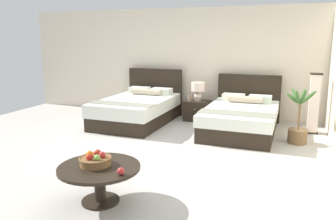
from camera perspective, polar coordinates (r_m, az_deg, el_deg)
The scene contains 12 objects.
ground_plane at distance 5.60m, azimuth -1.76°, elevation -7.15°, with size 9.29×9.43×0.02m, color #BAB4AD.
wall_back at distance 8.10m, azimuth 5.80°, elevation 8.05°, with size 9.29×0.12×2.57m, color beige.
bed_near_window at distance 7.46m, azimuth -5.18°, elevation 0.17°, with size 1.42×2.20×1.13m.
bed_near_corner at distance 6.84m, azimuth 12.43°, elevation -1.31°, with size 1.41×2.17×1.06m.
nightstand at distance 7.68m, azimuth 5.07°, elevation -0.09°, with size 0.58×0.47×0.46m.
table_lamp at distance 7.61m, azimuth 5.18°, elevation 3.61°, with size 0.31×0.31×0.42m.
vase at distance 7.63m, azimuth 3.76°, elevation 2.14°, with size 0.09×0.09×0.14m.
coffee_table at distance 3.90m, azimuth -11.65°, elevation -10.70°, with size 0.93×0.93×0.43m.
fruit_bowl at distance 3.88m, azimuth -12.33°, elevation -8.36°, with size 0.37×0.37×0.16m.
loose_apple at distance 3.57m, azimuth -8.07°, elevation -10.34°, with size 0.08×0.08×0.08m.
floor_lamp_corner at distance 7.14m, azimuth 23.71°, elevation 1.02°, with size 0.23×0.23×1.19m.
potted_palm at distance 6.38m, azimuth 21.36°, elevation -2.86°, with size 0.52×0.57×1.03m.
Camera 1 is at (1.94, -4.93, 1.82)m, focal length 35.60 mm.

